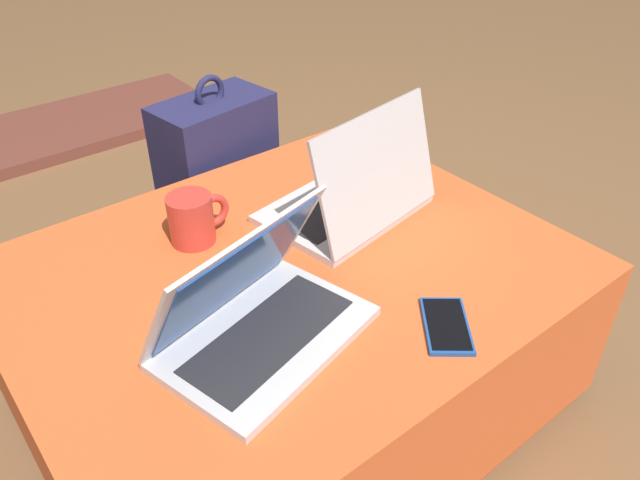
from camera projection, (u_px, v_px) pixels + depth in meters
name	position (u px, v px, depth m)	size (l,w,h in m)	color
ground_plane	(293.00, 400.00, 1.41)	(14.00, 14.00, 0.00)	brown
ottoman	(291.00, 337.00, 1.30)	(1.03, 0.83, 0.39)	maroon
laptop_near	(256.00, 315.00, 1.00)	(0.38, 0.30, 0.22)	silver
laptop_far	(354.00, 196.00, 1.30)	(0.37, 0.29, 0.25)	silver
cell_phone	(446.00, 325.00, 1.04)	(0.14, 0.15, 0.01)	#1E4C9E
backpack	(218.00, 188.00, 1.71)	(0.32, 0.25, 0.56)	#23234C
coffee_mug	(193.00, 218.00, 1.23)	(0.13, 0.09, 0.10)	red
fireplace_hearth	(40.00, 135.00, 2.48)	(1.40, 0.50, 0.04)	brown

